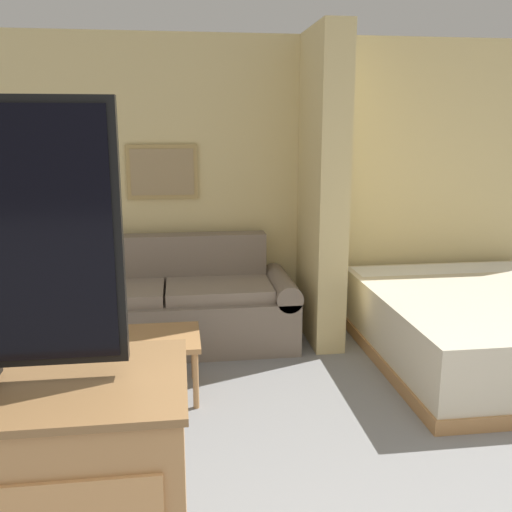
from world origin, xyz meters
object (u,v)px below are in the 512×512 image
couch (166,307)px  coffee_table (154,344)px  table_lamp (1,250)px  bed (487,326)px

couch → coffee_table: 0.97m
coffee_table → table_lamp: table_lamp is taller
couch → coffee_table: bearing=-93.6°
coffee_table → bed: (2.60, 0.29, -0.10)m
couch → coffee_table: size_ratio=3.49×
couch → table_lamp: table_lamp is taller
coffee_table → bed: bearing=6.4°
coffee_table → table_lamp: size_ratio=1.52×
coffee_table → bed: 2.62m
coffee_table → table_lamp: bearing=142.0°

